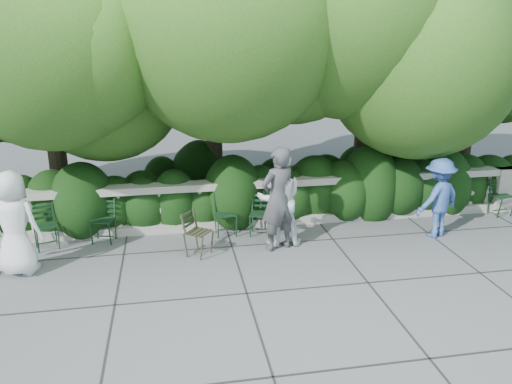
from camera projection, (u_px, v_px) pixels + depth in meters
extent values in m
plane|color=#53545B|center=(266.00, 263.00, 8.79)|extent=(90.00, 90.00, 0.00)
cube|color=#9E998E|center=(249.00, 222.00, 10.45)|extent=(12.00, 0.32, 0.18)
cube|color=#9E998E|center=(249.00, 183.00, 10.19)|extent=(12.00, 0.36, 0.14)
cube|color=#9E998E|center=(501.00, 189.00, 11.28)|extent=(0.44, 0.44, 1.00)
cylinder|color=#3F3023|center=(57.00, 151.00, 10.89)|extent=(0.40, 0.40, 2.80)
ellipsoid|color=#1C3D10|center=(38.00, 43.00, 9.77)|extent=(5.28, 5.28, 3.96)
cylinder|color=#3F3023|center=(214.00, 127.00, 11.93)|extent=(0.40, 0.40, 3.40)
ellipsoid|color=#1C3D10|center=(213.00, 4.00, 10.60)|extent=(6.24, 6.24, 4.68)
cylinder|color=#3F3023|center=(363.00, 136.00, 11.92)|extent=(0.40, 0.40, 3.00)
ellipsoid|color=#1C3D10|center=(378.00, 30.00, 10.74)|extent=(5.52, 5.52, 4.14)
cylinder|color=#3F3023|center=(465.00, 136.00, 12.94)|extent=(0.40, 0.40, 2.60)
ellipsoid|color=#1C3D10|center=(485.00, 53.00, 11.92)|extent=(4.80, 4.80, 3.60)
imported|color=white|center=(14.00, 223.00, 8.19)|extent=(1.01, 0.83, 1.79)
imported|color=#424347|center=(278.00, 199.00, 9.09)|extent=(0.84, 0.70, 1.96)
imported|color=white|center=(280.00, 199.00, 9.34)|extent=(0.93, 0.76, 1.78)
imported|color=#3658A2|center=(438.00, 198.00, 9.73)|extent=(1.17, 0.92, 1.59)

